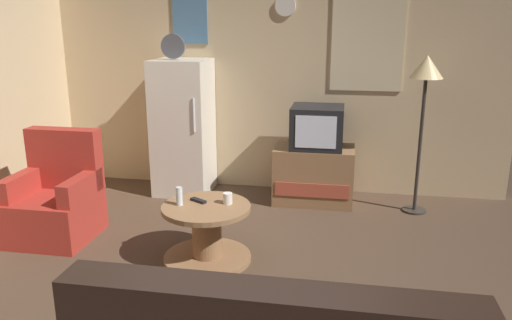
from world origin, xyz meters
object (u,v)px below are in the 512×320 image
at_px(crt_tv, 317,127).
at_px(remote_control, 198,201).
at_px(standing_lamp, 426,79).
at_px(mug_ceramic_white, 228,198).
at_px(armchair, 57,201).
at_px(fridge, 183,127).
at_px(coffee_table, 207,233).
at_px(tv_stand, 314,175).
at_px(wine_glass, 179,196).

height_order(crt_tv, remote_control, crt_tv).
distance_m(standing_lamp, mug_ceramic_white, 2.30).
bearing_deg(armchair, mug_ceramic_white, -5.82).
distance_m(fridge, coffee_table, 1.87).
distance_m(crt_tv, standing_lamp, 1.17).
distance_m(fridge, crt_tv, 1.50).
height_order(mug_ceramic_white, armchair, armchair).
bearing_deg(coffee_table, fridge, 113.50).
bearing_deg(tv_stand, standing_lamp, -6.03).
height_order(tv_stand, crt_tv, crt_tv).
bearing_deg(standing_lamp, coffee_table, -141.58).
bearing_deg(coffee_table, standing_lamp, 38.42).
relative_size(wine_glass, armchair, 0.16).
bearing_deg(fridge, standing_lamp, -4.60).
height_order(tv_stand, standing_lamp, standing_lamp).
relative_size(crt_tv, wine_glass, 3.60).
bearing_deg(fridge, coffee_table, -66.50).
xyz_separation_m(mug_ceramic_white, remote_control, (-0.25, -0.00, -0.03)).
distance_m(wine_glass, armchair, 1.30).
bearing_deg(wine_glass, standing_lamp, 35.82).
bearing_deg(remote_control, mug_ceramic_white, 31.68).
bearing_deg(tv_stand, coffee_table, -116.18).
xyz_separation_m(fridge, armchair, (-0.75, -1.40, -0.42)).
xyz_separation_m(crt_tv, mug_ceramic_white, (-0.62, -1.48, -0.30)).
bearing_deg(coffee_table, remote_control, 139.36).
bearing_deg(standing_lamp, tv_stand, 173.97).
xyz_separation_m(tv_stand, remote_control, (-0.85, -1.48, 0.19)).
height_order(fridge, mug_ceramic_white, fridge).
relative_size(coffee_table, mug_ceramic_white, 8.00).
relative_size(standing_lamp, wine_glass, 10.60).
relative_size(mug_ceramic_white, remote_control, 0.60).
relative_size(standing_lamp, coffee_table, 2.21).
xyz_separation_m(tv_stand, coffee_table, (-0.76, -1.55, -0.06)).
distance_m(mug_ceramic_white, remote_control, 0.25).
relative_size(standing_lamp, remote_control, 10.60).
height_order(wine_glass, mug_ceramic_white, wine_glass).
bearing_deg(coffee_table, mug_ceramic_white, 25.08).
xyz_separation_m(fridge, wine_glass, (0.50, -1.67, -0.20)).
xyz_separation_m(standing_lamp, remote_control, (-1.90, -1.37, -0.87)).
distance_m(crt_tv, wine_glass, 1.88).
distance_m(crt_tv, mug_ceramic_white, 1.63).
height_order(fridge, tv_stand, fridge).
height_order(wine_glass, armchair, armchair).
xyz_separation_m(crt_tv, armchair, (-2.25, -1.31, -0.49)).
xyz_separation_m(fridge, standing_lamp, (2.53, -0.20, 0.60)).
bearing_deg(crt_tv, tv_stand, 177.30).
distance_m(fridge, remote_control, 1.71).
distance_m(standing_lamp, coffee_table, 2.57).
relative_size(coffee_table, remote_control, 4.80).
distance_m(crt_tv, remote_control, 1.75).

